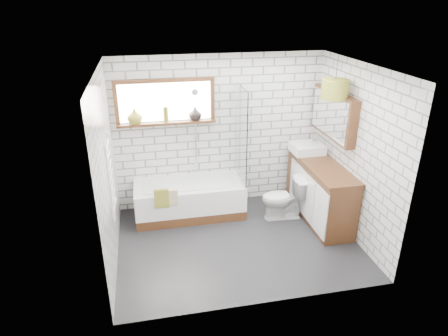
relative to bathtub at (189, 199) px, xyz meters
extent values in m
cube|color=black|center=(0.58, -0.92, -0.28)|extent=(3.40, 2.60, 0.01)
cube|color=white|center=(0.58, -0.92, 2.23)|extent=(3.40, 2.60, 0.01)
cube|color=white|center=(0.58, 0.39, 0.97)|extent=(3.40, 0.01, 2.50)
cube|color=white|center=(0.58, -2.22, 0.97)|extent=(3.40, 0.01, 2.50)
cube|color=white|center=(-1.13, -0.92, 0.97)|extent=(0.01, 2.60, 2.50)
cube|color=white|center=(2.28, -0.92, 0.97)|extent=(0.01, 2.60, 2.50)
cube|color=#3C2010|center=(-0.27, 0.34, 1.52)|extent=(1.52, 0.16, 0.68)
cube|color=white|center=(-1.08, -0.92, 0.92)|extent=(0.06, 0.52, 1.00)
cube|color=#3C2010|center=(2.20, -0.32, 1.37)|extent=(0.16, 1.20, 0.70)
cylinder|color=silver|center=(0.18, 0.34, 1.07)|extent=(0.02, 0.02, 1.30)
cube|color=white|center=(0.00, 0.00, 0.00)|extent=(1.72, 0.76, 0.56)
cube|color=white|center=(0.84, 0.00, 1.03)|extent=(0.02, 0.72, 1.50)
cube|color=olive|center=(-0.46, -0.38, 0.26)|extent=(0.22, 0.06, 0.29)
cube|color=tan|center=(-0.31, -0.38, 0.26)|extent=(0.19, 0.05, 0.24)
cube|color=#3C2010|center=(2.01, -0.50, 0.19)|extent=(0.53, 1.65, 0.94)
cube|color=white|center=(1.95, -0.02, 0.73)|extent=(0.49, 0.43, 0.14)
cylinder|color=silver|center=(2.11, -0.02, 0.79)|extent=(0.04, 0.04, 0.16)
imported|color=white|center=(1.44, -0.40, 0.07)|extent=(0.43, 0.70, 0.69)
imported|color=olive|center=(-0.75, 0.31, 1.32)|extent=(0.29, 0.29, 0.24)
imported|color=black|center=(0.17, 0.31, 1.31)|extent=(0.26, 0.26, 0.21)
cylinder|color=olive|center=(-0.28, 0.31, 1.32)|extent=(0.09, 0.09, 0.24)
cylinder|color=olive|center=(2.03, -0.59, 1.82)|extent=(0.37, 0.37, 0.27)
camera|label=1|loc=(-0.61, -5.69, 3.04)|focal=32.00mm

